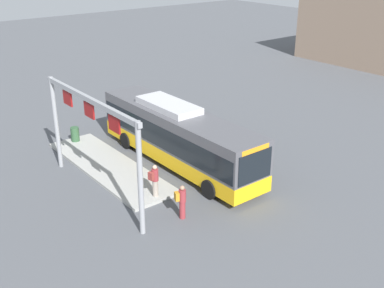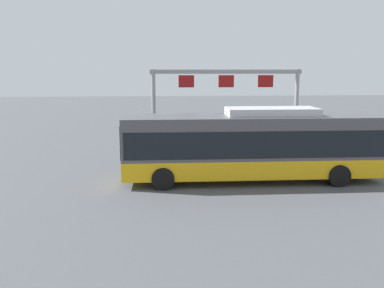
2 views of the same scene
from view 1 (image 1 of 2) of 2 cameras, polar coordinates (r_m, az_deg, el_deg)
ground_plane at (r=27.18m, az=-1.61°, el=-2.34°), size 120.00×120.00×0.00m
platform_curb at (r=27.02m, az=-9.97°, el=-2.68°), size 10.00×2.80×0.16m
bus_main at (r=26.45m, az=-1.67°, el=1.21°), size 11.95×2.70×3.46m
person_boarding at (r=21.57m, az=-1.25°, el=-6.89°), size 0.45×0.59×1.67m
person_waiting_near at (r=23.12m, az=-4.52°, el=-4.33°), size 0.41×0.57×1.67m
platform_sign_gantry at (r=22.78m, az=-12.11°, el=2.17°), size 8.87×0.24×5.20m
trash_bin at (r=30.54m, az=-13.90°, el=1.16°), size 0.52×0.52×0.90m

